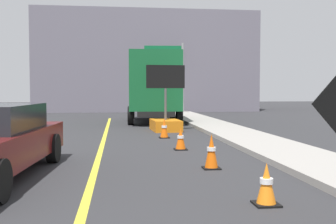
{
  "coord_description": "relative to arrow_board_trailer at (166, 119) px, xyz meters",
  "views": [
    {
      "loc": [
        0.49,
        -0.63,
        1.65
      ],
      "look_at": [
        1.26,
        5.73,
        1.31
      ],
      "focal_mm": 43.75,
      "sensor_mm": 36.0,
      "label": 1
    }
  ],
  "objects": [
    {
      "name": "arrow_board_trailer",
      "position": [
        0.0,
        0.0,
        0.0
      ],
      "size": [
        1.6,
        1.86,
        2.7
      ],
      "color": "orange",
      "rests_on": "ground"
    },
    {
      "name": "lane_center_stripe",
      "position": [
        -2.43,
        -10.08,
        -0.48
      ],
      "size": [
        0.14,
        36.0,
        0.01
      ],
      "primitive_type": "cube",
      "color": "yellow",
      "rests_on": "ground"
    },
    {
      "name": "box_truck",
      "position": [
        -0.07,
        4.73,
        1.41
      ],
      "size": [
        2.89,
        6.6,
        3.53
      ],
      "color": "black",
      "rests_on": "ground"
    },
    {
      "name": "traffic_cone_mid_lane",
      "position": [
        0.01,
        -8.33,
        -0.12
      ],
      "size": [
        0.36,
        0.36,
        0.74
      ],
      "color": "black",
      "rests_on": "ground"
    },
    {
      "name": "traffic_cone_near_sign",
      "position": [
        0.17,
        -11.11,
        -0.18
      ],
      "size": [
        0.36,
        0.36,
        0.62
      ],
      "color": "black",
      "rests_on": "ground"
    },
    {
      "name": "highway_guide_sign",
      "position": [
        1.81,
        11.86,
        2.94
      ],
      "size": [
        2.79,
        0.31,
        5.0
      ],
      "color": "gray",
      "rests_on": "ground"
    },
    {
      "name": "traffic_cone_curbside",
      "position": [
        -0.35,
        -2.61,
        -0.14
      ],
      "size": [
        0.36,
        0.36,
        0.7
      ],
      "color": "black",
      "rests_on": "ground"
    },
    {
      "name": "traffic_cone_far_lane",
      "position": [
        -0.22,
        -5.51,
        -0.17
      ],
      "size": [
        0.36,
        0.36,
        0.64
      ],
      "color": "black",
      "rests_on": "ground"
    },
    {
      "name": "far_building_block",
      "position": [
        0.4,
        19.21,
        3.49
      ],
      "size": [
        17.63,
        9.25,
        7.95
      ],
      "primitive_type": "cube",
      "color": "slate",
      "rests_on": "ground"
    }
  ]
}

